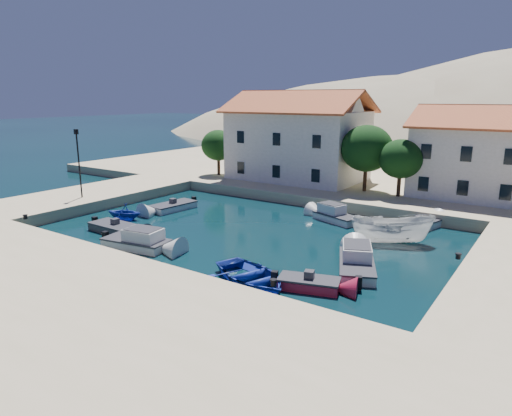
# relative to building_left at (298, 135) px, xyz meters

# --- Properties ---
(ground) EXTENTS (400.00, 400.00, 0.00)m
(ground) POSITION_rel_building_left_xyz_m (6.00, -28.00, -5.94)
(ground) COLOR black
(ground) RESTS_ON ground
(quay_south) EXTENTS (52.00, 12.00, 1.00)m
(quay_south) POSITION_rel_building_left_xyz_m (6.00, -34.00, -5.44)
(quay_south) COLOR tan
(quay_south) RESTS_ON ground
(quay_west) EXTENTS (8.00, 20.00, 1.00)m
(quay_west) POSITION_rel_building_left_xyz_m (-13.00, -18.00, -5.44)
(quay_west) COLOR tan
(quay_west) RESTS_ON ground
(quay_north) EXTENTS (80.00, 36.00, 1.00)m
(quay_north) POSITION_rel_building_left_xyz_m (8.00, 10.00, -5.44)
(quay_north) COLOR tan
(quay_north) RESTS_ON ground
(building_left) EXTENTS (14.70, 9.45, 9.70)m
(building_left) POSITION_rel_building_left_xyz_m (0.00, 0.00, 0.00)
(building_left) COLOR beige
(building_left) RESTS_ON quay_north
(building_mid) EXTENTS (10.50, 8.40, 8.30)m
(building_mid) POSITION_rel_building_left_xyz_m (18.00, 1.00, -0.71)
(building_mid) COLOR beige
(building_mid) RESTS_ON quay_north
(trees) EXTENTS (37.30, 5.30, 6.45)m
(trees) POSITION_rel_building_left_xyz_m (10.51, -2.54, -1.10)
(trees) COLOR #382314
(trees) RESTS_ON quay_north
(lamppost) EXTENTS (0.35, 0.25, 6.22)m
(lamppost) POSITION_rel_building_left_xyz_m (-11.50, -20.00, -1.18)
(lamppost) COLOR black
(lamppost) RESTS_ON quay_west
(bollards) EXTENTS (29.36, 9.56, 0.30)m
(bollards) POSITION_rel_building_left_xyz_m (8.80, -24.13, -4.79)
(bollards) COLOR black
(bollards) RESTS_ON ground
(motorboat_grey_sw) EXTENTS (4.40, 2.03, 1.25)m
(motorboat_grey_sw) POSITION_rel_building_left_xyz_m (-2.61, -23.42, -5.64)
(motorboat_grey_sw) COLOR #333238
(motorboat_grey_sw) RESTS_ON ground
(cabin_cruiser_south) EXTENTS (4.93, 2.71, 1.60)m
(cabin_cruiser_south) POSITION_rel_building_left_xyz_m (1.60, -25.07, -5.46)
(cabin_cruiser_south) COLOR silver
(cabin_cruiser_south) RESTS_ON ground
(rowboat_south) EXTENTS (6.44, 5.56, 1.12)m
(rowboat_south) POSITION_rel_building_left_xyz_m (11.53, -25.60, -5.94)
(rowboat_south) COLOR #1C319B
(rowboat_south) RESTS_ON ground
(motorboat_red_se) EXTENTS (3.54, 2.35, 1.25)m
(motorboat_red_se) POSITION_rel_building_left_xyz_m (14.59, -24.56, -5.64)
(motorboat_red_se) COLOR maroon
(motorboat_red_se) RESTS_ON ground
(cabin_cruiser_east) EXTENTS (3.85, 5.34, 1.60)m
(cabin_cruiser_east) POSITION_rel_building_left_xyz_m (15.66, -20.59, -5.46)
(cabin_cruiser_east) COLOR silver
(cabin_cruiser_east) RESTS_ON ground
(boat_east) EXTENTS (6.11, 4.57, 2.22)m
(boat_east) POSITION_rel_building_left_xyz_m (15.62, -14.13, -5.94)
(boat_east) COLOR silver
(boat_east) RESTS_ON ground
(motorboat_white_ne) EXTENTS (2.86, 4.35, 1.25)m
(motorboat_white_ne) POSITION_rel_building_left_xyz_m (16.20, -9.57, -5.64)
(motorboat_white_ne) COLOR silver
(motorboat_white_ne) RESTS_ON ground
(rowboat_west) EXTENTS (3.70, 3.46, 1.58)m
(rowboat_west) POSITION_rel_building_left_xyz_m (-5.00, -20.56, -5.94)
(rowboat_west) COLOR #1C319B
(rowboat_west) RESTS_ON ground
(motorboat_white_west) EXTENTS (2.34, 4.53, 1.25)m
(motorboat_white_west) POSITION_rel_building_left_xyz_m (-3.99, -15.83, -5.64)
(motorboat_white_west) COLOR silver
(motorboat_white_west) RESTS_ON ground
(cabin_cruiser_north) EXTENTS (4.34, 2.94, 1.60)m
(cabin_cruiser_north) POSITION_rel_building_left_xyz_m (9.99, -11.14, -5.46)
(cabin_cruiser_north) COLOR silver
(cabin_cruiser_north) RESTS_ON ground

